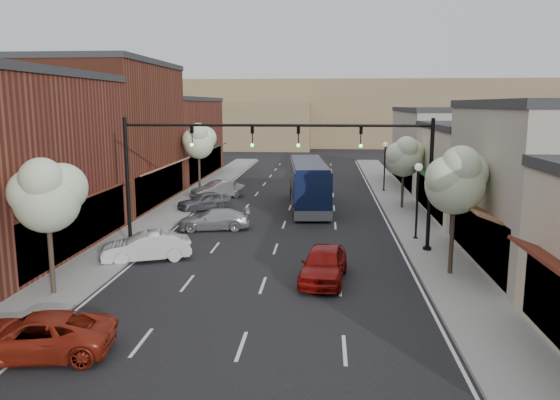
% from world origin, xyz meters
% --- Properties ---
extents(ground, '(160.00, 160.00, 0.00)m').
position_xyz_m(ground, '(0.00, 0.00, 0.00)').
color(ground, black).
rests_on(ground, ground).
extents(sidewalk_left, '(2.80, 73.00, 0.15)m').
position_xyz_m(sidewalk_left, '(-8.40, 18.50, 0.07)').
color(sidewalk_left, gray).
rests_on(sidewalk_left, ground).
extents(sidewalk_right, '(2.80, 73.00, 0.15)m').
position_xyz_m(sidewalk_right, '(8.40, 18.50, 0.07)').
color(sidewalk_right, gray).
rests_on(sidewalk_right, ground).
extents(curb_left, '(0.25, 73.00, 0.17)m').
position_xyz_m(curb_left, '(-7.00, 18.50, 0.07)').
color(curb_left, gray).
rests_on(curb_left, ground).
extents(curb_right, '(0.25, 73.00, 0.17)m').
position_xyz_m(curb_right, '(7.00, 18.50, 0.07)').
color(curb_right, gray).
rests_on(curb_right, ground).
extents(bldg_left_midfar, '(10.14, 14.10, 10.90)m').
position_xyz_m(bldg_left_midfar, '(-14.24, 20.00, 5.40)').
color(bldg_left_midfar, brown).
rests_on(bldg_left_midfar, ground).
extents(bldg_left_far, '(10.14, 18.10, 8.40)m').
position_xyz_m(bldg_left_far, '(-14.22, 36.00, 4.16)').
color(bldg_left_far, brown).
rests_on(bldg_left_far, ground).
extents(bldg_right_midfar, '(9.14, 12.10, 6.40)m').
position_xyz_m(bldg_right_midfar, '(13.70, 18.00, 3.17)').
color(bldg_right_midfar, beige).
rests_on(bldg_right_midfar, ground).
extents(bldg_right_far, '(9.14, 16.10, 7.40)m').
position_xyz_m(bldg_right_far, '(13.71, 32.00, 3.66)').
color(bldg_right_far, '#A1998A').
rests_on(bldg_right_far, ground).
extents(hill_far, '(120.00, 30.00, 12.00)m').
position_xyz_m(hill_far, '(0.00, 90.00, 6.00)').
color(hill_far, '#7A6647').
rests_on(hill_far, ground).
extents(hill_near, '(50.00, 20.00, 8.00)m').
position_xyz_m(hill_near, '(-25.00, 78.00, 4.00)').
color(hill_near, '#7A6647').
rests_on(hill_near, ground).
extents(signal_mast_right, '(8.22, 0.46, 7.00)m').
position_xyz_m(signal_mast_right, '(5.62, 8.00, 4.62)').
color(signal_mast_right, black).
rests_on(signal_mast_right, ground).
extents(signal_mast_left, '(8.22, 0.46, 7.00)m').
position_xyz_m(signal_mast_left, '(-5.62, 8.00, 4.62)').
color(signal_mast_left, black).
rests_on(signal_mast_left, ground).
extents(tree_right_near, '(2.85, 2.65, 5.95)m').
position_xyz_m(tree_right_near, '(8.35, 3.94, 4.45)').
color(tree_right_near, '#47382B').
rests_on(tree_right_near, ground).
extents(tree_right_far, '(2.85, 2.65, 5.43)m').
position_xyz_m(tree_right_far, '(8.35, 19.94, 3.99)').
color(tree_right_far, '#47382B').
rests_on(tree_right_far, ground).
extents(tree_left_near, '(2.85, 2.65, 5.69)m').
position_xyz_m(tree_left_near, '(-8.25, -0.06, 4.22)').
color(tree_left_near, '#47382B').
rests_on(tree_left_near, ground).
extents(tree_left_far, '(2.85, 2.65, 6.13)m').
position_xyz_m(tree_left_far, '(-8.25, 25.94, 4.60)').
color(tree_left_far, '#47382B').
rests_on(tree_left_far, ground).
extents(lamp_post_near, '(0.44, 0.44, 4.44)m').
position_xyz_m(lamp_post_near, '(7.80, 10.50, 3.01)').
color(lamp_post_near, black).
rests_on(lamp_post_near, ground).
extents(lamp_post_far, '(0.44, 0.44, 4.44)m').
position_xyz_m(lamp_post_far, '(7.80, 28.00, 3.01)').
color(lamp_post_far, black).
rests_on(lamp_post_far, ground).
extents(coach_bus, '(3.52, 11.61, 3.50)m').
position_xyz_m(coach_bus, '(1.36, 20.06, 1.83)').
color(coach_bus, '#0E1638').
rests_on(coach_bus, ground).
extents(red_hatchback, '(2.35, 4.75, 1.56)m').
position_xyz_m(red_hatchback, '(2.60, 2.85, 0.78)').
color(red_hatchback, '#960E0A').
rests_on(red_hatchback, ground).
extents(parked_car_a, '(5.03, 2.85, 1.32)m').
position_xyz_m(parked_car_a, '(-6.20, -5.20, 0.66)').
color(parked_car_a, maroon).
rests_on(parked_car_a, ground).
extents(parked_car_b, '(4.58, 2.99, 1.43)m').
position_xyz_m(parked_car_b, '(-6.20, 5.30, 0.71)').
color(parked_car_b, silver).
rests_on(parked_car_b, ground).
extents(parked_car_c, '(4.69, 2.58, 1.29)m').
position_xyz_m(parked_car_c, '(-4.23, 12.31, 0.64)').
color(parked_car_c, '#A8A9AE').
rests_on(parked_car_c, ground).
extents(parked_car_d, '(4.11, 3.77, 1.36)m').
position_xyz_m(parked_car_d, '(-6.20, 18.48, 0.68)').
color(parked_car_d, '#54575C').
rests_on(parked_car_d, ground).
extents(parked_car_e, '(4.33, 4.08, 1.46)m').
position_xyz_m(parked_car_e, '(-6.20, 23.47, 0.73)').
color(parked_car_e, '#959499').
rests_on(parked_car_e, ground).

